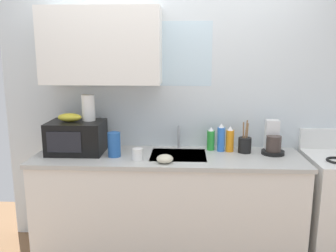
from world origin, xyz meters
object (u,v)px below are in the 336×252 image
object	(u,v)px
microwave	(76,137)
dish_soap_bottle_green	(211,139)
banana_bunch	(70,117)
dish_soap_bottle_orange	(230,140)
cereal_canister	(114,145)
mug_white	(138,154)
small_bowl	(165,159)
utensil_crock	(245,144)
dish_soap_bottle_blue	(221,138)
coffee_maker	(273,141)
paper_towel_roll	(88,108)

from	to	relation	value
microwave	dish_soap_bottle_green	world-z (taller)	microwave
banana_bunch	dish_soap_bottle_green	distance (m)	1.22
dish_soap_bottle_orange	cereal_canister	world-z (taller)	dish_soap_bottle_orange
microwave	mug_white	world-z (taller)	microwave
mug_white	small_bowl	size ratio (longest dim) A/B	0.73
banana_bunch	utensil_crock	distance (m)	1.50
dish_soap_bottle_green	small_bowl	distance (m)	0.55
dish_soap_bottle_blue	coffee_maker	bearing A→B (deg)	-6.10
banana_bunch	dish_soap_bottle_blue	xyz separation A→B (m)	(1.28, 0.10, -0.19)
dish_soap_bottle_green	utensil_crock	size ratio (longest dim) A/B	0.72
cereal_canister	dish_soap_bottle_orange	bearing A→B (deg)	11.72
coffee_maker	cereal_canister	xyz separation A→B (m)	(-1.32, -0.16, -0.00)
dish_soap_bottle_green	cereal_canister	size ratio (longest dim) A/B	1.02
banana_bunch	coffee_maker	xyz separation A→B (m)	(1.71, 0.06, -0.20)
banana_bunch	mug_white	world-z (taller)	banana_bunch
microwave	utensil_crock	distance (m)	1.43
dish_soap_bottle_blue	utensil_crock	world-z (taller)	utensil_crock
microwave	coffee_maker	world-z (taller)	coffee_maker
mug_white	dish_soap_bottle_blue	bearing A→B (deg)	23.23
banana_bunch	dish_soap_bottle_blue	size ratio (longest dim) A/B	0.82
microwave	dish_soap_bottle_blue	world-z (taller)	microwave
coffee_maker	dish_soap_bottle_orange	world-z (taller)	coffee_maker
dish_soap_bottle_green	mug_white	distance (m)	0.69
microwave	dish_soap_bottle_orange	size ratio (longest dim) A/B	2.08
paper_towel_roll	mug_white	size ratio (longest dim) A/B	2.32
microwave	small_bowl	world-z (taller)	microwave
paper_towel_roll	mug_white	distance (m)	0.60
cereal_canister	mug_white	bearing A→B (deg)	-23.76
paper_towel_roll	small_bowl	distance (m)	0.81
dish_soap_bottle_blue	dish_soap_bottle_orange	distance (m)	0.08
dish_soap_bottle_green	paper_towel_roll	bearing A→B (deg)	-175.19
coffee_maker	small_bowl	world-z (taller)	coffee_maker
dish_soap_bottle_blue	dish_soap_bottle_orange	world-z (taller)	dish_soap_bottle_blue
dish_soap_bottle_orange	cereal_canister	bearing A→B (deg)	-168.28
microwave	dish_soap_bottle_blue	distance (m)	1.23
utensil_crock	small_bowl	size ratio (longest dim) A/B	2.21
banana_bunch	utensil_crock	xyz separation A→B (m)	(1.48, 0.07, -0.23)
paper_towel_roll	utensil_crock	xyz separation A→B (m)	(1.33, 0.02, -0.31)
microwave	coffee_maker	distance (m)	1.66
dish_soap_bottle_green	utensil_crock	distance (m)	0.29
cereal_canister	utensil_crock	bearing A→B (deg)	8.86
dish_soap_bottle_blue	cereal_canister	world-z (taller)	dish_soap_bottle_blue
dish_soap_bottle_blue	cereal_canister	xyz separation A→B (m)	(-0.89, -0.20, -0.01)
small_bowl	paper_towel_roll	bearing A→B (deg)	155.70
dish_soap_bottle_green	mug_white	xyz separation A→B (m)	(-0.60, -0.33, -0.05)
dish_soap_bottle_green	mug_white	size ratio (longest dim) A/B	2.17
dish_soap_bottle_green	utensil_crock	world-z (taller)	utensil_crock
microwave	small_bowl	size ratio (longest dim) A/B	3.54
dish_soap_bottle_blue	small_bowl	distance (m)	0.59
dish_soap_bottle_blue	mug_white	distance (m)	0.75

